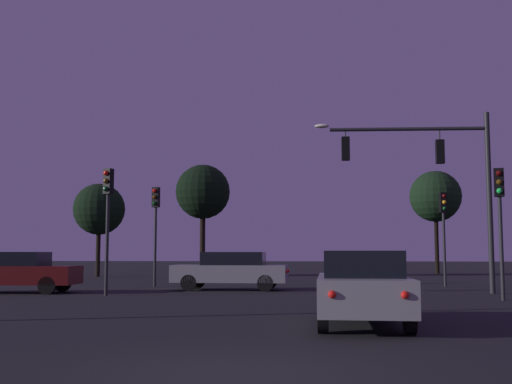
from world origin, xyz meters
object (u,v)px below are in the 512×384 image
at_px(traffic_light_corner_left, 444,219).
at_px(traffic_signal_mast_arm, 437,169).
at_px(car_nearside_lane, 362,286).
at_px(tree_left_far, 99,209).
at_px(traffic_light_far_side, 500,206).
at_px(traffic_light_median, 108,205).
at_px(car_crossing_left, 231,270).
at_px(car_crossing_right, 15,271).
at_px(tree_behind_sign, 203,192).
at_px(tree_center_horizon, 435,197).
at_px(traffic_light_corner_right, 155,216).

bearing_deg(traffic_light_corner_left, traffic_signal_mast_arm, -102.44).
relative_size(car_nearside_lane, tree_left_far, 0.76).
bearing_deg(traffic_light_far_side, traffic_light_median, 176.12).
height_order(car_crossing_left, tree_left_far, tree_left_far).
height_order(traffic_light_median, car_crossing_right, traffic_light_median).
bearing_deg(tree_behind_sign, traffic_light_corner_left, -38.25).
bearing_deg(car_crossing_right, tree_behind_sign, 76.61).
distance_m(car_crossing_left, tree_center_horizon, 25.31).
bearing_deg(traffic_signal_mast_arm, car_crossing_left, 171.19).
distance_m(traffic_light_corner_left, car_crossing_right, 18.11).
relative_size(traffic_light_far_side, car_crossing_left, 0.89).
relative_size(traffic_light_corner_left, tree_center_horizon, 0.56).
bearing_deg(tree_center_horizon, traffic_light_corner_left, -98.83).
distance_m(traffic_light_corner_left, traffic_light_corner_right, 12.89).
bearing_deg(car_crossing_right, traffic_light_corner_left, 20.50).
bearing_deg(traffic_light_corner_right, tree_center_horizon, 51.50).
xyz_separation_m(traffic_signal_mast_arm, traffic_light_median, (-11.82, -2.59, -1.48)).
distance_m(traffic_light_corner_left, tree_center_horizon, 18.58).
bearing_deg(tree_behind_sign, car_crossing_left, -74.44).
xyz_separation_m(car_crossing_left, tree_left_far, (-10.42, 13.32, 3.44)).
relative_size(traffic_light_corner_left, traffic_light_far_side, 1.01).
distance_m(traffic_light_far_side, car_crossing_left, 10.61).
distance_m(traffic_light_corner_left, car_nearside_lane, 16.44).
bearing_deg(tree_center_horizon, car_crossing_right, -128.78).
bearing_deg(tree_behind_sign, car_crossing_right, -103.39).
xyz_separation_m(traffic_light_corner_left, traffic_light_far_side, (0.19, -8.36, -0.03)).
bearing_deg(traffic_light_corner_left, tree_left_far, 153.62).
distance_m(traffic_signal_mast_arm, traffic_light_corner_left, 5.27).
height_order(car_nearside_lane, tree_behind_sign, tree_behind_sign).
height_order(traffic_light_median, tree_behind_sign, tree_behind_sign).
bearing_deg(traffic_light_median, car_crossing_right, 163.36).
xyz_separation_m(traffic_signal_mast_arm, traffic_light_corner_right, (-11.72, 3.42, -1.50)).
bearing_deg(car_crossing_left, traffic_light_corner_right, 149.69).
bearing_deg(traffic_light_median, traffic_signal_mast_arm, 12.35).
xyz_separation_m(car_crossing_right, tree_left_far, (-2.65, 15.96, 3.44)).
bearing_deg(car_crossing_right, traffic_light_median, -16.64).
bearing_deg(traffic_light_median, traffic_light_corner_right, 89.05).
bearing_deg(traffic_light_far_side, tree_behind_sign, 125.25).
distance_m(traffic_light_median, tree_behind_sign, 17.79).
relative_size(traffic_signal_mast_arm, traffic_light_median, 1.52).
distance_m(traffic_signal_mast_arm, traffic_light_far_side, 4.06).
bearing_deg(tree_center_horizon, car_crossing_left, -118.58).
distance_m(traffic_light_corner_right, tree_behind_sign, 11.85).
xyz_separation_m(traffic_light_corner_right, car_crossing_right, (-4.04, -4.83, -2.33)).
bearing_deg(tree_left_far, car_crossing_left, -51.95).
bearing_deg(car_crossing_left, car_nearside_lane, -69.50).
relative_size(car_crossing_right, tree_left_far, 0.81).
relative_size(tree_left_far, tree_center_horizon, 0.79).
relative_size(traffic_light_corner_left, car_nearside_lane, 0.94).
distance_m(traffic_light_far_side, tree_center_horizon, 26.80).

